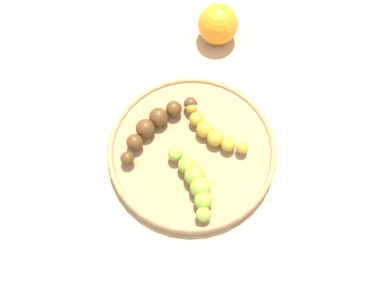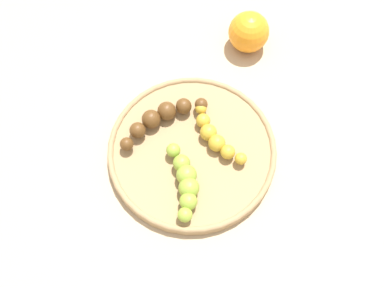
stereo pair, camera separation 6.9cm
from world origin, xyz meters
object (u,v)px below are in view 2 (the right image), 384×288
at_px(fruit_bowl, 192,150).
at_px(banana_spotted, 215,136).
at_px(banana_overripe, 161,118).
at_px(banana_green, 185,182).
at_px(orange_fruit, 249,32).

bearing_deg(fruit_bowl, banana_spotted, 94.85).
bearing_deg(fruit_bowl, banana_overripe, -152.16).
relative_size(banana_green, orange_fruit, 1.66).
height_order(banana_overripe, orange_fruit, orange_fruit).
xyz_separation_m(fruit_bowl, banana_green, (0.06, -0.03, 0.02)).
bearing_deg(banana_overripe, banana_green, 168.95).
distance_m(fruit_bowl, orange_fruit, 0.25).
height_order(fruit_bowl, banana_spotted, banana_spotted).
bearing_deg(banana_green, banana_spotted, 49.15).
bearing_deg(orange_fruit, fruit_bowl, -43.16).
xyz_separation_m(fruit_bowl, banana_spotted, (-0.00, 0.04, 0.02)).
bearing_deg(banana_green, orange_fruit, 58.45).
height_order(fruit_bowl, banana_overripe, banana_overripe).
distance_m(banana_green, orange_fruit, 0.32).
relative_size(fruit_bowl, banana_green, 2.24).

